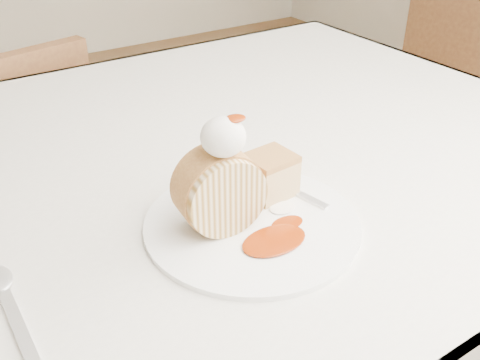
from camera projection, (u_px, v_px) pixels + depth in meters
table at (142, 222)px, 0.78m from camera, size 1.40×0.90×0.75m
chair_far at (13, 188)px, 1.25m from camera, size 0.44×0.44×0.79m
chair_end at (432, 126)px, 1.47m from camera, size 0.41×0.41×0.83m
plate at (252, 223)px, 0.62m from camera, size 0.27×0.27×0.01m
roulade_slice at (220, 191)px, 0.58m from camera, size 0.10×0.06×0.09m
cake_chunk at (270, 177)px, 0.65m from camera, size 0.06×0.05×0.05m
whipped_cream at (223, 137)px, 0.55m from camera, size 0.05×0.05×0.04m
caramel_drizzle at (235, 114)px, 0.54m from camera, size 0.02×0.02×0.01m
caramel_pool at (274, 240)px, 0.58m from camera, size 0.08×0.06×0.00m
fork at (293, 191)px, 0.67m from camera, size 0.05×0.15×0.00m
spoon at (21, 333)px, 0.48m from camera, size 0.03×0.16×0.00m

